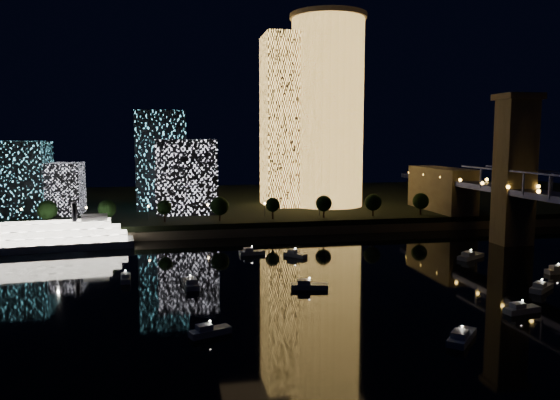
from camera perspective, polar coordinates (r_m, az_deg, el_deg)
The scene contains 10 objects.
ground at distance 127.11m, azimuth 11.06°, elevation -9.87°, with size 520.00×520.00×0.00m, color black.
far_bank at distance 278.69m, azimuth -1.41°, elevation -0.30°, with size 420.00×160.00×5.00m, color black.
seawall at distance 203.15m, azimuth 2.32°, elevation -3.15°, with size 420.00×6.00×3.00m, color #6B5E4C.
tower_cylindrical at distance 247.64m, azimuth 4.97°, elevation 9.21°, with size 34.00×34.00×84.37m.
tower_rectangular at distance 248.03m, azimuth 1.04°, elevation 8.21°, with size 23.84×23.84×75.84m, color #EFAE4C.
midrise_blocks at distance 236.82m, azimuth -16.05°, elevation 2.90°, with size 87.35×43.81×42.07m.
riverboat at distance 189.02m, azimuth -23.08°, elevation -3.64°, with size 52.28×15.92×15.51m.
motorboats at distance 135.65m, azimuth 8.31°, elevation -8.41°, with size 116.50×83.73×2.78m.
esplanade_trees at distance 203.23m, azimuth -5.61°, elevation -0.61°, with size 166.03×6.87×8.94m.
street_lamps at distance 208.84m, azimuth -7.56°, elevation -0.85°, with size 132.70×0.70×5.65m.
Camera 1 is at (-46.65, -112.75, 35.63)m, focal length 35.00 mm.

